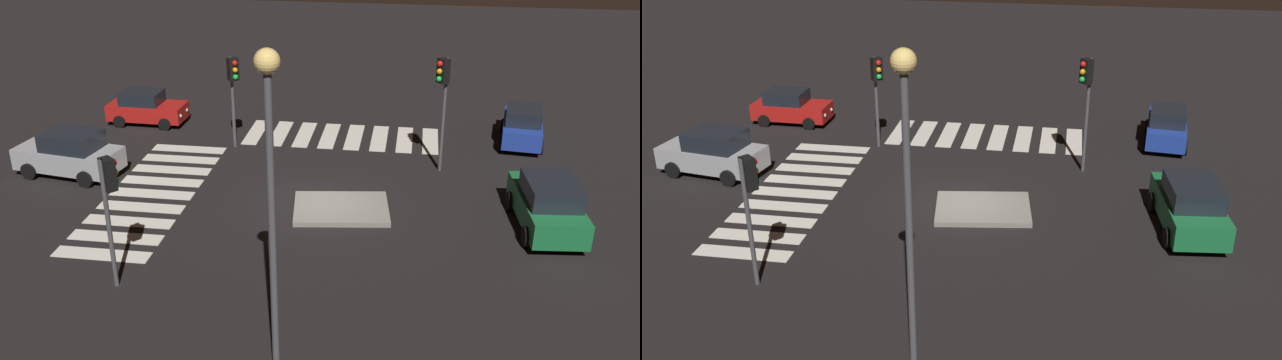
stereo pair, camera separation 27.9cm
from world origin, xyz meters
TOP-DOWN VIEW (x-y plane):
  - ground_plane at (0.00, 0.00)m, footprint 80.00×80.00m
  - traffic_island at (-0.83, 0.39)m, footprint 3.71×2.98m
  - car_silver at (10.30, -1.32)m, footprint 4.39×2.48m
  - car_green at (-7.94, 0.73)m, footprint 2.37×4.49m
  - car_blue at (-8.05, -7.49)m, footprint 2.18×4.04m
  - car_red at (9.49, -7.58)m, footprint 3.72×1.82m
  - traffic_light_north at (5.17, 6.12)m, footprint 0.54×0.53m
  - traffic_light_east at (4.44, -5.07)m, footprint 0.54×0.53m
  - traffic_light_south at (-4.29, -3.75)m, footprint 0.53×0.54m
  - street_lamp at (-0.26, 9.47)m, footprint 0.56×0.56m
  - crosswalk_near at (0.00, -7.09)m, footprint 8.75×3.20m
  - crosswalk_side at (6.47, 0.00)m, footprint 3.20×9.90m

SIDE VIEW (x-z plane):
  - ground_plane at x=0.00m, z-range 0.00..0.00m
  - crosswalk_near at x=0.00m, z-range 0.00..0.02m
  - crosswalk_side at x=6.47m, z-range 0.00..0.02m
  - traffic_island at x=-0.83m, z-range 0.00..0.18m
  - car_red at x=9.49m, z-range -0.01..1.58m
  - car_blue at x=-8.05m, z-range -0.02..1.68m
  - car_silver at x=10.30m, z-range -0.02..1.82m
  - car_green at x=-7.94m, z-range -0.02..1.88m
  - traffic_light_east at x=4.44m, z-range 1.05..5.11m
  - traffic_light_north at x=5.17m, z-range 1.05..5.12m
  - traffic_light_south at x=-4.29m, z-range 1.21..5.91m
  - street_lamp at x=-0.26m, z-range 1.44..9.64m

